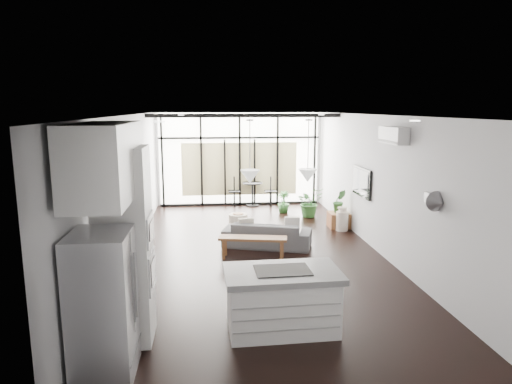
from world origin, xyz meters
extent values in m
cube|color=black|center=(0.00, 0.00, 0.00)|extent=(5.00, 10.00, 0.00)
cube|color=silver|center=(0.00, 0.00, 2.80)|extent=(5.00, 10.00, 0.00)
cube|color=silver|center=(-2.50, 0.00, 1.40)|extent=(0.02, 10.00, 2.80)
cube|color=silver|center=(2.50, 0.00, 1.40)|extent=(0.02, 10.00, 2.80)
cube|color=silver|center=(0.00, 5.00, 1.40)|extent=(5.00, 0.02, 2.80)
cube|color=silver|center=(0.00, -5.00, 1.40)|extent=(5.00, 0.02, 2.80)
cube|color=black|center=(0.00, 4.88, 1.40)|extent=(5.00, 0.20, 2.80)
cube|color=silver|center=(0.00, 4.00, 2.77)|extent=(4.70, 1.90, 0.06)
cube|color=beige|center=(0.00, 4.95, 1.10)|extent=(3.50, 0.02, 1.60)
cube|color=white|center=(-0.02, -3.13, 0.42)|extent=(1.55, 0.94, 0.83)
cube|color=black|center=(-0.02, -3.13, 0.84)|extent=(0.74, 0.50, 0.01)
cube|color=#959499|center=(-2.14, -3.95, 0.82)|extent=(0.63, 0.79, 1.64)
cube|color=white|center=(-2.03, -3.15, 1.24)|extent=(0.64, 0.67, 2.48)
cube|color=white|center=(-2.12, -3.50, 2.35)|extent=(0.62, 1.75, 0.86)
cone|color=silver|center=(-0.40, -2.65, 2.02)|extent=(0.26, 0.26, 0.18)
cone|color=silver|center=(0.40, -2.65, 2.02)|extent=(0.26, 0.26, 0.18)
imported|color=#4C4B4E|center=(0.27, 0.59, 0.36)|extent=(1.94, 1.08, 0.73)
cube|color=brown|center=(-0.11, -0.14, 0.22)|extent=(1.38, 0.58, 0.43)
cylinder|color=beige|center=(-0.25, 2.09, 0.19)|extent=(0.57, 0.57, 0.37)
cube|color=brown|center=(2.25, 1.97, 0.19)|extent=(0.51, 0.51, 0.38)
imported|color=#2A5D27|center=(1.77, 3.14, 0.31)|extent=(0.97, 1.01, 0.63)
imported|color=#2A5D27|center=(1.15, 3.71, 0.17)|extent=(0.60, 0.71, 0.34)
imported|color=#2A5D27|center=(2.25, 1.97, 0.51)|extent=(0.34, 0.59, 0.26)
cylinder|color=beige|center=(2.25, 1.68, 0.29)|extent=(0.30, 0.30, 0.58)
cube|color=black|center=(0.36, 4.69, 0.33)|extent=(1.42, 0.69, 0.66)
cube|color=black|center=(2.46, 1.00, 1.30)|extent=(0.05, 1.10, 0.65)
cube|color=silver|center=(2.38, -0.80, 2.45)|extent=(0.22, 0.90, 0.30)
cube|color=black|center=(-2.47, -0.50, 1.55)|extent=(0.04, 0.70, 0.90)
camera|label=1|loc=(-0.97, -8.76, 2.95)|focal=32.00mm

